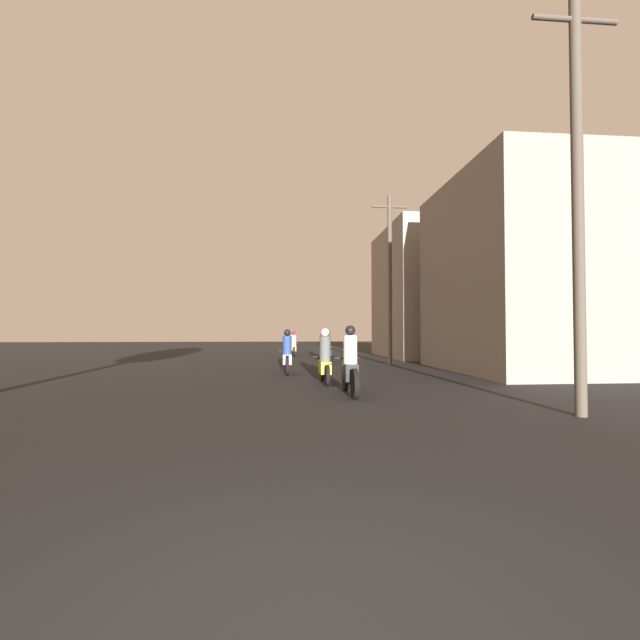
# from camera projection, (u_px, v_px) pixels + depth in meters

# --- Properties ---
(motorcycle_black) EXTENTS (0.60, 2.00, 1.63)m
(motorcycle_black) POSITION_uv_depth(u_px,v_px,m) (350.00, 367.00, 10.07)
(motorcycle_black) COLOR black
(motorcycle_black) RESTS_ON ground_plane
(motorcycle_yellow) EXTENTS (0.60, 1.88, 1.58)m
(motorcycle_yellow) POSITION_uv_depth(u_px,v_px,m) (325.00, 361.00, 12.25)
(motorcycle_yellow) COLOR black
(motorcycle_yellow) RESTS_ON ground_plane
(motorcycle_silver) EXTENTS (0.60, 2.00, 1.56)m
(motorcycle_silver) POSITION_uv_depth(u_px,v_px,m) (287.00, 356.00, 15.09)
(motorcycle_silver) COLOR black
(motorcycle_silver) RESTS_ON ground_plane
(motorcycle_blue) EXTENTS (0.60, 2.02, 1.51)m
(motorcycle_blue) POSITION_uv_depth(u_px,v_px,m) (327.00, 350.00, 20.13)
(motorcycle_blue) COLOR black
(motorcycle_blue) RESTS_ON ground_plane
(motorcycle_red) EXTENTS (0.60, 2.08, 1.59)m
(motorcycle_red) POSITION_uv_depth(u_px,v_px,m) (323.00, 347.00, 23.29)
(motorcycle_red) COLOR black
(motorcycle_red) RESTS_ON ground_plane
(motorcycle_orange) EXTENTS (0.60, 2.00, 1.51)m
(motorcycle_orange) POSITION_uv_depth(u_px,v_px,m) (294.00, 346.00, 26.08)
(motorcycle_orange) COLOR black
(motorcycle_orange) RESTS_ON ground_plane
(building_right_near) EXTENTS (5.70, 7.42, 7.19)m
(building_right_near) POSITION_uv_depth(u_px,v_px,m) (526.00, 275.00, 15.98)
(building_right_near) COLOR gray
(building_right_near) RESTS_ON ground_plane
(building_right_far) EXTENTS (5.74, 7.46, 7.43)m
(building_right_far) POSITION_uv_depth(u_px,v_px,m) (433.00, 293.00, 24.96)
(building_right_far) COLOR gray
(building_right_far) RESTS_ON ground_plane
(utility_pole_near) EXTENTS (1.60, 0.20, 7.59)m
(utility_pole_near) POSITION_uv_depth(u_px,v_px,m) (578.00, 193.00, 7.59)
(utility_pole_near) COLOR #4C4238
(utility_pole_near) RESTS_ON ground_plane
(utility_pole_far) EXTENTS (1.60, 0.20, 7.61)m
(utility_pole_far) POSITION_uv_depth(u_px,v_px,m) (390.00, 276.00, 19.21)
(utility_pole_far) COLOR #4C4238
(utility_pole_far) RESTS_ON ground_plane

